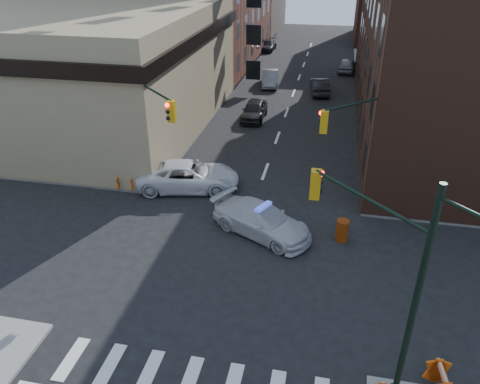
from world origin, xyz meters
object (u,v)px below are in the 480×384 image
at_px(parked_car_enear, 320,86).
at_px(barrel_bank, 163,186).
at_px(pedestrian_b, 126,169).
at_px(barricade_se_a, 441,382).
at_px(parked_car_wnear, 254,110).
at_px(pedestrian_a, 153,169).
at_px(police_car, 262,220).
at_px(parked_car_wfar, 270,78).
at_px(pickup, 188,176).
at_px(barrel_road, 342,230).
at_px(barricade_nw_a, 126,182).

xyz_separation_m(parked_car_enear, barrel_bank, (-8.00, -22.45, -0.31)).
xyz_separation_m(pedestrian_b, barricade_se_a, (16.43, -12.21, -0.43)).
xyz_separation_m(parked_car_wnear, pedestrian_a, (-4.01, -12.92, 0.22)).
xyz_separation_m(police_car, parked_car_wfar, (-3.61, 27.45, -0.03)).
bearing_deg(pickup, parked_car_wfar, -15.35).
relative_size(police_car, parked_car_enear, 1.18).
distance_m(police_car, parked_car_enear, 25.63).
relative_size(pickup, parked_car_wfar, 1.32).
bearing_deg(parked_car_wnear, barrel_road, -66.03).
distance_m(pedestrian_a, barrel_bank, 1.55).
relative_size(barrel_bank, barricade_se_a, 0.73).
relative_size(pickup, parked_car_enear, 1.32).
distance_m(police_car, pedestrian_b, 9.83).
height_order(pickup, pedestrian_b, pedestrian_b).
relative_size(parked_car_enear, barricade_se_a, 3.70).
bearing_deg(barrel_road, police_car, -176.94).
xyz_separation_m(pedestrian_b, barrel_road, (13.13, -3.56, -0.48)).
height_order(parked_car_enear, barricade_nw_a, parked_car_enear).
distance_m(pedestrian_b, barrel_road, 13.61).
distance_m(police_car, parked_car_wfar, 27.69).
bearing_deg(parked_car_wfar, parked_car_enear, -27.26).
distance_m(parked_car_enear, barrel_bank, 23.84).
xyz_separation_m(parked_car_wnear, parked_car_wfar, (-0.18, 10.37, -0.02)).
relative_size(parked_car_wnear, barricade_se_a, 3.67).
relative_size(parked_car_wfar, barricade_se_a, 3.69).
distance_m(parked_car_wnear, barricade_se_a, 27.70).
relative_size(pedestrian_b, barricade_nw_a, 1.55).
bearing_deg(parked_car_wfar, barrel_bank, -104.02).
bearing_deg(barricade_nw_a, pedestrian_b, 106.05).
xyz_separation_m(pedestrian_a, barrel_road, (11.51, -3.94, -0.43)).
distance_m(police_car, pickup, 6.51).
xyz_separation_m(parked_car_wfar, barrel_road, (7.68, -27.23, -0.19)).
height_order(police_car, barricade_nw_a, police_car).
bearing_deg(barrel_bank, parked_car_wfar, 83.38).
relative_size(parked_car_enear, barricade_nw_a, 3.99).
relative_size(police_car, parked_car_wfar, 1.18).
relative_size(parked_car_wfar, parked_car_enear, 1.00).
distance_m(parked_car_wnear, barrel_bank, 14.28).
xyz_separation_m(pickup, barricade_nw_a, (-3.60, -1.04, -0.26)).
distance_m(pedestrian_b, barrel_bank, 2.77).
xyz_separation_m(pickup, barrel_road, (9.20, -3.79, -0.28)).
relative_size(pedestrian_a, barrel_road, 1.49).
xyz_separation_m(parked_car_enear, pedestrian_b, (-10.63, -21.80, 0.28)).
bearing_deg(barricade_nw_a, barrel_road, -18.30).
bearing_deg(police_car, barrel_bank, 91.23).
xyz_separation_m(police_car, pedestrian_b, (-9.07, 3.78, 0.26)).
distance_m(parked_car_wfar, barricade_nw_a, 25.01).
distance_m(parked_car_wfar, pedestrian_a, 23.60).
distance_m(parked_car_wnear, pedestrian_b, 14.44).
relative_size(parked_car_wnear, barrel_bank, 5.04).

